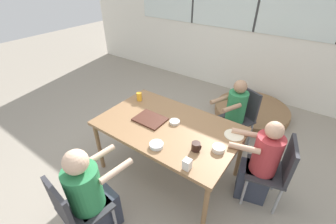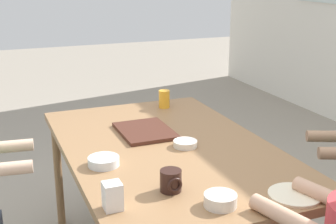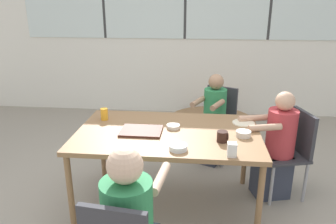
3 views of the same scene
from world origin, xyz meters
The scene contains 9 objects.
dining_table centered at (0.00, 0.00, 0.70)m, with size 1.61×1.00×0.75m.
food_tray_dark centered at (-0.23, -0.04, 0.76)m, with size 0.36×0.27×0.02m.
coffee_mug centered at (0.46, -0.17, 0.80)m, with size 0.09×0.09×0.09m.
juice_glass centered at (-0.64, 0.23, 0.81)m, with size 0.07×0.07×0.11m.
milk_carton_small centered at (0.52, -0.43, 0.81)m, with size 0.07×0.07×0.11m.
bowl_white_shallow centered at (0.12, -0.36, 0.77)m, with size 0.14×0.14×0.04m.
bowl_cereal centered at (0.04, 0.08, 0.77)m, with size 0.12×0.12×0.03m.
bowl_fruit centered at (0.65, -0.05, 0.78)m, with size 0.13×0.13×0.05m.
plate_tortillas centered at (0.69, 0.26, 0.76)m, with size 0.21×0.21×0.01m.
Camera 2 is at (2.04, -0.82, 1.62)m, focal length 50.00 mm.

